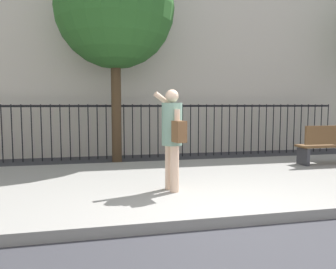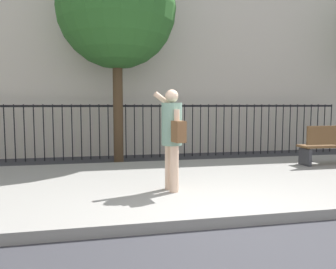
# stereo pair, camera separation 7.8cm
# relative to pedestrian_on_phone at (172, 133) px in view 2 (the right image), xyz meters

# --- Properties ---
(ground_plane) EXTENTS (60.00, 60.00, 0.00)m
(ground_plane) POSITION_rel_pedestrian_on_phone_xyz_m (0.49, -1.42, -1.13)
(ground_plane) COLOR #333338
(sidewalk) EXTENTS (28.00, 4.40, 0.15)m
(sidewalk) POSITION_rel_pedestrian_on_phone_xyz_m (0.49, 0.78, -1.06)
(sidewalk) COLOR gray
(sidewalk) RESTS_ON ground
(building_facade) EXTENTS (28.00, 4.00, 9.22)m
(building_facade) POSITION_rel_pedestrian_on_phone_xyz_m (0.49, 7.08, 3.48)
(building_facade) COLOR beige
(building_facade) RESTS_ON ground
(iron_fence) EXTENTS (12.03, 0.04, 1.60)m
(iron_fence) POSITION_rel_pedestrian_on_phone_xyz_m (0.49, 4.48, -0.11)
(iron_fence) COLOR black
(iron_fence) RESTS_ON ground
(pedestrian_on_phone) EXTENTS (0.50, 0.70, 1.69)m
(pedestrian_on_phone) POSITION_rel_pedestrian_on_phone_xyz_m (0.00, 0.00, 0.00)
(pedestrian_on_phone) COLOR beige
(pedestrian_on_phone) RESTS_ON sidewalk
(street_bench) EXTENTS (1.60, 0.45, 0.95)m
(street_bench) POSITION_rel_pedestrian_on_phone_xyz_m (4.31, 1.56, -0.48)
(street_bench) COLOR brown
(street_bench) RESTS_ON sidewalk
(street_tree_near) EXTENTS (3.18, 3.18, 5.73)m
(street_tree_near) POSITION_rel_pedestrian_on_phone_xyz_m (-0.66, 3.87, 2.99)
(street_tree_near) COLOR #4C3823
(street_tree_near) RESTS_ON ground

